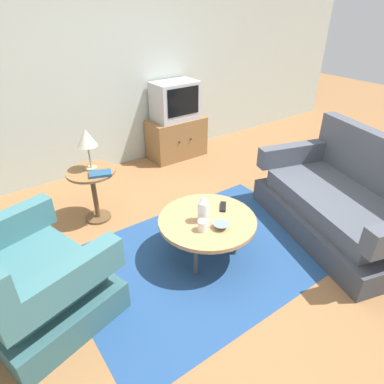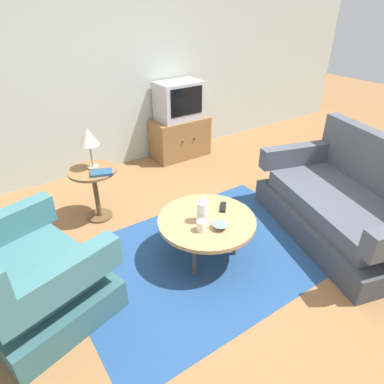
{
  "view_description": "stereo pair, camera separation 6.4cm",
  "coord_description": "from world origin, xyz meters",
  "px_view_note": "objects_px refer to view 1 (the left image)",
  "views": [
    {
      "loc": [
        -1.59,
        -1.82,
        2.07
      ],
      "look_at": [
        -0.07,
        0.29,
        0.55
      ],
      "focal_mm": 31.44,
      "sensor_mm": 36.0,
      "label": 1
    },
    {
      "loc": [
        -1.54,
        -1.86,
        2.07
      ],
      "look_at": [
        -0.07,
        0.29,
        0.55
      ],
      "focal_mm": 31.44,
      "sensor_mm": 36.0,
      "label": 2
    }
  ],
  "objects_px": {
    "coffee_table": "(207,221)",
    "mug": "(203,225)",
    "vase": "(203,209)",
    "book": "(100,174)",
    "couch": "(344,204)",
    "side_table": "(93,185)",
    "bowl": "(221,226)",
    "armchair": "(30,284)",
    "television": "(175,101)",
    "tv_remote_dark": "(223,207)",
    "tv_stand": "(177,138)",
    "table_lamp": "(87,139)"
  },
  "relations": [
    {
      "from": "coffee_table",
      "to": "mug",
      "type": "bearing_deg",
      "value": -140.62
    },
    {
      "from": "vase",
      "to": "book",
      "type": "height_order",
      "value": "vase"
    },
    {
      "from": "couch",
      "to": "side_table",
      "type": "height_order",
      "value": "couch"
    },
    {
      "from": "mug",
      "to": "bowl",
      "type": "height_order",
      "value": "mug"
    },
    {
      "from": "armchair",
      "to": "vase",
      "type": "xyz_separation_m",
      "value": [
        1.38,
        -0.22,
        0.23
      ]
    },
    {
      "from": "coffee_table",
      "to": "book",
      "type": "relative_size",
      "value": 3.53
    },
    {
      "from": "coffee_table",
      "to": "vase",
      "type": "distance_m",
      "value": 0.16
    },
    {
      "from": "coffee_table",
      "to": "television",
      "type": "xyz_separation_m",
      "value": [
        1.01,
        2.03,
        0.44
      ]
    },
    {
      "from": "bowl",
      "to": "book",
      "type": "relative_size",
      "value": 0.55
    },
    {
      "from": "side_table",
      "to": "tv_remote_dark",
      "type": "xyz_separation_m",
      "value": [
        0.8,
        -1.1,
        0.01
      ]
    },
    {
      "from": "armchair",
      "to": "television",
      "type": "height_order",
      "value": "television"
    },
    {
      "from": "mug",
      "to": "tv_remote_dark",
      "type": "relative_size",
      "value": 0.88
    },
    {
      "from": "couch",
      "to": "coffee_table",
      "type": "xyz_separation_m",
      "value": [
        -1.34,
        0.47,
        0.08
      ]
    },
    {
      "from": "bowl",
      "to": "television",
      "type": "bearing_deg",
      "value": 65.47
    },
    {
      "from": "coffee_table",
      "to": "couch",
      "type": "bearing_deg",
      "value": -19.33
    },
    {
      "from": "armchair",
      "to": "tv_remote_dark",
      "type": "distance_m",
      "value": 1.66
    },
    {
      "from": "coffee_table",
      "to": "book",
      "type": "distance_m",
      "value": 1.16
    },
    {
      "from": "mug",
      "to": "tv_stand",
      "type": "bearing_deg",
      "value": 61.7
    },
    {
      "from": "armchair",
      "to": "couch",
      "type": "height_order",
      "value": "couch"
    },
    {
      "from": "side_table",
      "to": "bowl",
      "type": "xyz_separation_m",
      "value": [
        0.58,
        -1.32,
        0.02
      ]
    },
    {
      "from": "tv_stand",
      "to": "book",
      "type": "bearing_deg",
      "value": -146.88
    },
    {
      "from": "bowl",
      "to": "book",
      "type": "bearing_deg",
      "value": 114.58
    },
    {
      "from": "coffee_table",
      "to": "armchair",
      "type": "bearing_deg",
      "value": 171.14
    },
    {
      "from": "coffee_table",
      "to": "mug",
      "type": "xyz_separation_m",
      "value": [
        -0.13,
        -0.11,
        0.07
      ]
    },
    {
      "from": "vase",
      "to": "tv_remote_dark",
      "type": "bearing_deg",
      "value": 11.75
    },
    {
      "from": "television",
      "to": "tv_remote_dark",
      "type": "height_order",
      "value": "television"
    },
    {
      "from": "tv_remote_dark",
      "to": "book",
      "type": "height_order",
      "value": "book"
    },
    {
      "from": "couch",
      "to": "television",
      "type": "xyz_separation_m",
      "value": [
        -0.33,
        2.51,
        0.52
      ]
    },
    {
      "from": "table_lamp",
      "to": "couch",
      "type": "bearing_deg",
      "value": -41.02
    },
    {
      "from": "coffee_table",
      "to": "side_table",
      "type": "relative_size",
      "value": 1.49
    },
    {
      "from": "side_table",
      "to": "vase",
      "type": "relative_size",
      "value": 2.3
    },
    {
      "from": "television",
      "to": "tv_stand",
      "type": "bearing_deg",
      "value": -90.0
    },
    {
      "from": "armchair",
      "to": "couch",
      "type": "bearing_deg",
      "value": 59.92
    },
    {
      "from": "couch",
      "to": "tv_remote_dark",
      "type": "height_order",
      "value": "couch"
    },
    {
      "from": "table_lamp",
      "to": "tv_remote_dark",
      "type": "bearing_deg",
      "value": -55.29
    },
    {
      "from": "television",
      "to": "table_lamp",
      "type": "relative_size",
      "value": 1.48
    },
    {
      "from": "coffee_table",
      "to": "table_lamp",
      "type": "bearing_deg",
      "value": 115.16
    },
    {
      "from": "table_lamp",
      "to": "tv_stand",
      "type": "bearing_deg",
      "value": 28.13
    },
    {
      "from": "bowl",
      "to": "tv_remote_dark",
      "type": "xyz_separation_m",
      "value": [
        0.22,
        0.23,
        -0.01
      ]
    },
    {
      "from": "tv_stand",
      "to": "vase",
      "type": "xyz_separation_m",
      "value": [
        -1.06,
        -2.02,
        0.24
      ]
    },
    {
      "from": "table_lamp",
      "to": "side_table",
      "type": "bearing_deg",
      "value": -128.1
    },
    {
      "from": "table_lamp",
      "to": "tv_remote_dark",
      "type": "distance_m",
      "value": 1.45
    },
    {
      "from": "tv_stand",
      "to": "vase",
      "type": "relative_size",
      "value": 3.29
    },
    {
      "from": "side_table",
      "to": "coffee_table",
      "type": "bearing_deg",
      "value": -63.5
    },
    {
      "from": "armchair",
      "to": "table_lamp",
      "type": "height_order",
      "value": "table_lamp"
    },
    {
      "from": "couch",
      "to": "side_table",
      "type": "distance_m",
      "value": 2.52
    },
    {
      "from": "armchair",
      "to": "tv_stand",
      "type": "distance_m",
      "value": 3.03
    },
    {
      "from": "television",
      "to": "book",
      "type": "xyz_separation_m",
      "value": [
        -1.55,
        -1.02,
        -0.24
      ]
    },
    {
      "from": "armchair",
      "to": "coffee_table",
      "type": "xyz_separation_m",
      "value": [
        1.43,
        -0.22,
        0.08
      ]
    },
    {
      "from": "coffee_table",
      "to": "mug",
      "type": "relative_size",
      "value": 6.5
    }
  ]
}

